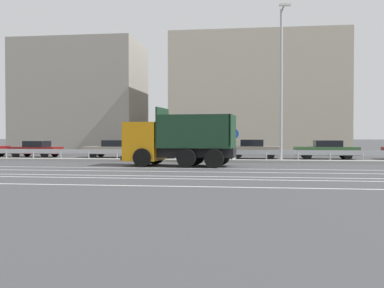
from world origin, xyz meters
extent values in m
plane|color=#424244|center=(0.00, 0.00, 0.00)|extent=(320.00, 320.00, 0.00)
cube|color=silver|center=(-0.90, -3.52, 0.00)|extent=(62.25, 0.16, 0.01)
cube|color=silver|center=(-0.90, -5.66, 0.00)|extent=(62.25, 0.16, 0.01)
cube|color=silver|center=(-0.90, -8.06, 0.00)|extent=(62.25, 0.16, 0.01)
cube|color=silver|center=(-0.90, -9.18, 0.00)|extent=(62.25, 0.16, 0.01)
cube|color=silver|center=(-0.90, -11.82, 0.00)|extent=(62.25, 0.16, 0.01)
cube|color=gray|center=(0.00, 2.13, 0.09)|extent=(34.24, 1.10, 0.18)
cube|color=#9EA0A5|center=(0.00, 3.14, 0.62)|extent=(62.25, 0.04, 0.32)
cylinder|color=#ADADB2|center=(-14.38, 3.14, 0.31)|extent=(0.09, 0.09, 0.62)
cylinder|color=#ADADB2|center=(-12.33, 3.14, 0.31)|extent=(0.09, 0.09, 0.62)
cylinder|color=#ADADB2|center=(-10.27, 3.14, 0.31)|extent=(0.09, 0.09, 0.62)
cylinder|color=#ADADB2|center=(-8.22, 3.14, 0.31)|extent=(0.09, 0.09, 0.62)
cylinder|color=#ADADB2|center=(-6.16, 3.14, 0.31)|extent=(0.09, 0.09, 0.62)
cylinder|color=#ADADB2|center=(-4.11, 3.14, 0.31)|extent=(0.09, 0.09, 0.62)
cylinder|color=#ADADB2|center=(-2.05, 3.14, 0.31)|extent=(0.09, 0.09, 0.62)
cylinder|color=#ADADB2|center=(0.00, 3.14, 0.31)|extent=(0.09, 0.09, 0.62)
cylinder|color=#ADADB2|center=(2.05, 3.14, 0.31)|extent=(0.09, 0.09, 0.62)
cylinder|color=#ADADB2|center=(4.11, 3.14, 0.31)|extent=(0.09, 0.09, 0.62)
cylinder|color=#ADADB2|center=(6.16, 3.14, 0.31)|extent=(0.09, 0.09, 0.62)
cylinder|color=#ADADB2|center=(8.22, 3.14, 0.31)|extent=(0.09, 0.09, 0.62)
cylinder|color=#ADADB2|center=(10.27, 3.14, 0.31)|extent=(0.09, 0.09, 0.62)
cube|color=orange|center=(-3.06, -1.54, 1.41)|extent=(2.07, 2.68, 2.20)
cube|color=black|center=(-4.01, -1.46, 1.80)|extent=(0.22, 2.17, 0.83)
cube|color=black|center=(-4.04, -1.45, 0.47)|extent=(0.31, 2.48, 0.24)
cube|color=black|center=(0.03, -1.80, 0.79)|extent=(4.45, 1.76, 0.53)
cube|color=#193823|center=(0.03, -1.80, 1.11)|extent=(4.37, 2.78, 0.12)
cube|color=#193823|center=(-0.07, -2.96, 2.04)|extent=(4.17, 0.46, 1.74)
cube|color=#193823|center=(0.13, -0.64, 2.04)|extent=(4.17, 0.46, 1.74)
cube|color=#193823|center=(-2.00, -1.63, 2.25)|extent=(0.31, 2.43, 2.17)
cube|color=#193823|center=(2.06, -1.98, 2.04)|extent=(0.31, 2.43, 1.74)
cylinder|color=black|center=(-2.89, -2.80, 0.52)|extent=(1.06, 0.41, 1.04)
cylinder|color=black|center=(-2.68, -0.33, 0.52)|extent=(1.06, 0.41, 1.04)
cylinder|color=black|center=(-0.40, -3.01, 0.52)|extent=(1.06, 0.41, 1.04)
cylinder|color=black|center=(-0.19, -0.54, 0.52)|extent=(1.06, 0.41, 1.04)
cylinder|color=black|center=(1.12, -3.14, 0.52)|extent=(1.06, 0.41, 1.04)
cylinder|color=black|center=(1.33, -0.67, 0.52)|extent=(1.06, 0.41, 1.04)
cylinder|color=white|center=(1.96, 2.13, 0.15)|extent=(0.16, 0.16, 0.30)
cylinder|color=black|center=(1.96, 2.13, 0.45)|extent=(0.16, 0.16, 0.30)
cylinder|color=white|center=(1.96, 2.13, 0.75)|extent=(0.16, 0.16, 0.30)
cylinder|color=black|center=(1.96, 2.13, 1.06)|extent=(0.16, 0.16, 0.30)
cylinder|color=white|center=(1.96, 2.13, 1.36)|extent=(0.16, 0.16, 0.30)
cylinder|color=#1E4CB2|center=(1.96, 2.13, 1.86)|extent=(0.70, 0.03, 0.70)
cylinder|color=white|center=(1.96, 2.13, 1.86)|extent=(0.75, 0.02, 0.75)
cylinder|color=#ADADB2|center=(4.99, 2.13, 4.90)|extent=(0.18, 0.18, 9.80)
cylinder|color=#ADADB2|center=(5.03, 1.24, 9.65)|extent=(0.18, 1.78, 0.10)
cube|color=silver|center=(5.07, 0.35, 9.57)|extent=(0.71, 0.23, 0.12)
cylinder|color=black|center=(-17.56, 7.88, 0.30)|extent=(0.61, 0.25, 0.60)
cube|color=maroon|center=(-14.06, 6.92, 0.56)|extent=(4.01, 1.97, 0.53)
cube|color=black|center=(-13.94, 6.91, 1.07)|extent=(1.71, 1.66, 0.47)
cylinder|color=black|center=(-15.32, 6.10, 0.30)|extent=(0.61, 0.22, 0.60)
cylinder|color=black|center=(-15.25, 7.83, 0.30)|extent=(0.61, 0.22, 0.60)
cylinder|color=black|center=(-12.87, 6.01, 0.30)|extent=(0.61, 0.22, 0.60)
cylinder|color=black|center=(-12.81, 7.74, 0.30)|extent=(0.61, 0.22, 0.60)
cube|color=gray|center=(-7.57, 7.29, 0.59)|extent=(4.90, 1.94, 0.58)
cube|color=black|center=(-7.42, 7.29, 1.12)|extent=(2.07, 1.67, 0.49)
cylinder|color=black|center=(-9.09, 6.43, 0.30)|extent=(0.60, 0.21, 0.60)
cylinder|color=black|center=(-9.07, 8.20, 0.30)|extent=(0.60, 0.21, 0.60)
cylinder|color=black|center=(-6.07, 6.38, 0.30)|extent=(0.60, 0.21, 0.60)
cylinder|color=black|center=(-6.05, 8.15, 0.30)|extent=(0.60, 0.21, 0.60)
cube|color=#A3A3A8|center=(-2.18, 6.99, 0.61)|extent=(4.21, 2.01, 0.61)
cube|color=black|center=(-2.30, 7.00, 1.17)|extent=(1.83, 1.62, 0.52)
cylinder|color=black|center=(-0.85, 7.69, 0.30)|extent=(0.61, 0.25, 0.60)
cylinder|color=black|center=(-0.98, 6.09, 0.30)|extent=(0.61, 0.25, 0.60)
cylinder|color=black|center=(-3.38, 7.89, 0.30)|extent=(0.61, 0.25, 0.60)
cylinder|color=black|center=(-3.51, 6.29, 0.30)|extent=(0.61, 0.25, 0.60)
cube|color=gray|center=(3.31, 6.91, 0.62)|extent=(4.08, 1.94, 0.63)
cube|color=black|center=(3.19, 6.92, 1.18)|extent=(1.76, 1.61, 0.50)
cylinder|color=black|center=(4.59, 7.66, 0.30)|extent=(0.61, 0.23, 0.60)
cylinder|color=black|center=(4.50, 6.02, 0.30)|extent=(0.61, 0.23, 0.60)
cylinder|color=black|center=(2.12, 7.79, 0.30)|extent=(0.61, 0.23, 0.60)
cylinder|color=black|center=(2.03, 6.16, 0.30)|extent=(0.61, 0.23, 0.60)
cube|color=#335B33|center=(8.57, 6.98, 0.61)|extent=(4.59, 1.72, 0.62)
cube|color=black|center=(8.71, 6.98, 1.15)|extent=(1.94, 1.49, 0.47)
cylinder|color=black|center=(7.17, 6.18, 0.30)|extent=(0.60, 0.21, 0.60)
cylinder|color=black|center=(7.15, 7.75, 0.30)|extent=(0.60, 0.21, 0.60)
cylinder|color=black|center=(10.00, 6.21, 0.30)|extent=(0.60, 0.21, 0.60)
cylinder|color=black|center=(9.98, 7.79, 0.30)|extent=(0.60, 0.21, 0.60)
cube|color=gray|center=(-15.31, 20.08, 5.89)|extent=(12.95, 8.45, 11.78)
cube|color=#B7AD99|center=(3.72, 20.65, 5.69)|extent=(16.48, 14.12, 11.39)
camera|label=1|loc=(3.08, -27.10, 1.78)|focal=42.00mm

